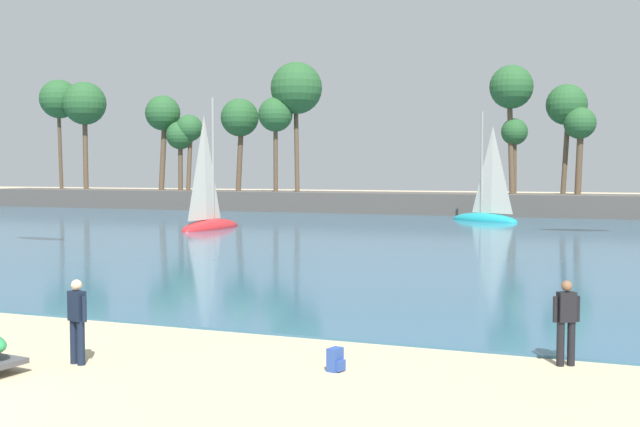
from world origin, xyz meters
The scene contains 7 objects.
sea centered at (0.00, 52.71, 0.03)m, with size 220.00×89.76×0.06m, color #33607F.
palm_headland centered at (-5.92, 57.69, 3.94)m, with size 100.98×6.00×13.45m.
person_rigging_by_gear centered at (0.82, 4.00, 0.89)m, with size 0.53×0.28×1.67m.
person_at_waterline centered at (9.71, 7.34, 0.89)m, with size 0.49×0.34×1.67m.
backpack_spare centered at (5.70, 5.34, 0.21)m, with size 0.33×0.34×0.44m.
sailboat_near_shore centered at (1.08, 49.45, 0.83)m, with size 5.96×4.52×8.53m.
sailboat_mid_bay centered at (-13.86, 35.47, 0.86)m, with size 2.05×6.18×8.87m.
Camera 1 is at (10.80, -8.54, 3.80)m, focal length 44.61 mm.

